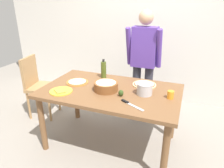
{
  "coord_description": "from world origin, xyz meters",
  "views": [
    {
      "loc": [
        0.81,
        -2.05,
        1.74
      ],
      "look_at": [
        0.0,
        0.05,
        0.81
      ],
      "focal_mm": 33.01,
      "sensor_mm": 36.0,
      "label": 1
    }
  ],
  "objects": [
    {
      "name": "olive_oil_bottle",
      "position": [
        -0.23,
        0.33,
        0.87
      ],
      "size": [
        0.07,
        0.07,
        0.26
      ],
      "color": "#47561E",
      "rests_on": "dining_table"
    },
    {
      "name": "chair_wooden_left",
      "position": [
        -1.32,
        0.28,
        0.54
      ],
      "size": [
        0.47,
        0.47,
        0.95
      ],
      "color": "#A37A4C",
      "rests_on": "ground"
    },
    {
      "name": "popcorn_bowl",
      "position": [
        -0.04,
        -0.04,
        0.82
      ],
      "size": [
        0.28,
        0.28,
        0.11
      ],
      "color": "brown",
      "rests_on": "dining_table"
    },
    {
      "name": "pizza_cooked_on_tray",
      "position": [
        -0.47,
        0.05,
        0.77
      ],
      "size": [
        0.27,
        0.27,
        0.02
      ],
      "color": "#C67A33",
      "rests_on": "dining_table"
    },
    {
      "name": "chef_knife",
      "position": [
        0.31,
        -0.28,
        0.77
      ],
      "size": [
        0.27,
        0.16,
        0.02
      ],
      "color": "silver",
      "rests_on": "dining_table"
    },
    {
      "name": "pizza_raw_on_board",
      "position": [
        0.34,
        0.27,
        0.77
      ],
      "size": [
        0.29,
        0.29,
        0.02
      ],
      "color": "beige",
      "rests_on": "dining_table"
    },
    {
      "name": "ground",
      "position": [
        0.0,
        0.0,
        0.0
      ],
      "size": [
        8.0,
        8.0,
        0.0
      ],
      "primitive_type": "plane",
      "color": "gray"
    },
    {
      "name": "person_cook",
      "position": [
        0.21,
        0.76,
        0.94
      ],
      "size": [
        0.49,
        0.25,
        1.62
      ],
      "color": "#2D2D38",
      "rests_on": "ground"
    },
    {
      "name": "wall_back",
      "position": [
        0.0,
        1.6,
        1.3
      ],
      "size": [
        5.6,
        0.1,
        2.6
      ],
      "primitive_type": "cube",
      "color": "silver",
      "rests_on": "ground"
    },
    {
      "name": "steel_pot",
      "position": [
        0.4,
        0.01,
        0.83
      ],
      "size": [
        0.17,
        0.17,
        0.13
      ],
      "color": "#B7B7BC",
      "rests_on": "dining_table"
    },
    {
      "name": "dining_table",
      "position": [
        0.0,
        0.0,
        0.67
      ],
      "size": [
        1.6,
        0.96,
        0.76
      ],
      "color": "brown",
      "rests_on": "ground"
    },
    {
      "name": "cup_orange",
      "position": [
        0.68,
        0.01,
        0.8
      ],
      "size": [
        0.07,
        0.07,
        0.08
      ],
      "primitive_type": "cylinder",
      "color": "orange",
      "rests_on": "dining_table"
    },
    {
      "name": "avocado",
      "position": [
        0.17,
        -0.12,
        0.8
      ],
      "size": [
        0.06,
        0.06,
        0.07
      ],
      "primitive_type": "ellipsoid",
      "color": "#2D4219",
      "rests_on": "dining_table"
    },
    {
      "name": "plate_with_slice",
      "position": [
        -0.51,
        -0.26,
        0.77
      ],
      "size": [
        0.26,
        0.26,
        0.02
      ],
      "color": "gold",
      "rests_on": "dining_table"
    }
  ]
}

